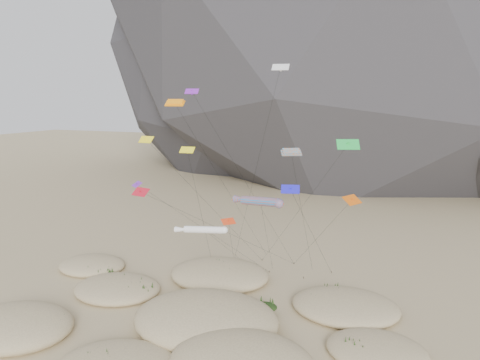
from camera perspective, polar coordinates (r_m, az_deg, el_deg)
name	(u,v)px	position (r m, az deg, el deg)	size (l,w,h in m)	color
ground	(188,334)	(54.20, -6.35, -18.13)	(500.00, 500.00, 0.00)	#CCB789
dunes	(191,316)	(56.30, -5.94, -16.14)	(52.60, 35.89, 4.21)	#CCB789
dune_grass	(193,310)	(57.29, -5.79, -15.53)	(41.66, 27.95, 1.62)	black
kite_stakes	(266,265)	(72.98, 3.16, -10.31)	(18.72, 5.31, 0.30)	#3F2D1E
rainbow_tube_kite	(259,201)	(55.70, 2.30, -2.60)	(7.47, 14.75, 14.23)	red
white_tube_kite	(202,230)	(59.13, -4.65, -6.06)	(7.20, 14.16, 9.87)	white
orange_parafoil	(176,105)	(63.13, -7.76, 9.03)	(9.38, 15.71, 25.31)	orange
multi_parafoil	(292,154)	(56.10, 6.31, 3.20)	(2.62, 13.90, 19.59)	orange
delta_kites	(240,163)	(58.12, -0.03, 2.15)	(32.18, 20.15, 29.74)	green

